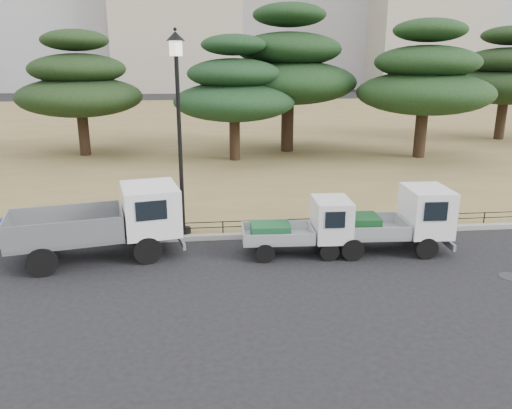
{
  "coord_description": "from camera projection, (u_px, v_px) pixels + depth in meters",
  "views": [
    {
      "loc": [
        -1.64,
        -12.62,
        5.59
      ],
      "look_at": [
        0.0,
        2.0,
        1.3
      ],
      "focal_mm": 35.0,
      "sensor_mm": 36.0,
      "label": 1
    }
  ],
  "objects": [
    {
      "name": "ground",
      "position": [
        264.0,
        270.0,
        13.78
      ],
      "size": [
        220.0,
        220.0,
        0.0
      ],
      "primitive_type": "plane",
      "color": "black"
    },
    {
      "name": "lawn",
      "position": [
        219.0,
        126.0,
        42.95
      ],
      "size": [
        120.0,
        56.0,
        0.15
      ],
      "primitive_type": "cube",
      "color": "olive",
      "rests_on": "ground"
    },
    {
      "name": "curb",
      "position": [
        254.0,
        235.0,
        16.24
      ],
      "size": [
        120.0,
        0.25,
        0.16
      ],
      "primitive_type": "cube",
      "color": "gray",
      "rests_on": "ground"
    },
    {
      "name": "truck_large",
      "position": [
        107.0,
        220.0,
        14.36
      ],
      "size": [
        4.99,
        2.76,
        2.06
      ],
      "rotation": [
        0.0,
        0.0,
        0.21
      ],
      "color": "black",
      "rests_on": "ground"
    },
    {
      "name": "truck_kei_front",
      "position": [
        305.0,
        227.0,
        14.71
      ],
      "size": [
        3.2,
        1.48,
        1.67
      ],
      "rotation": [
        0.0,
        0.0,
        -0.04
      ],
      "color": "black",
      "rests_on": "ground"
    },
    {
      "name": "truck_kei_rear",
      "position": [
        395.0,
        220.0,
        14.93
      ],
      "size": [
        3.77,
        1.78,
        1.94
      ],
      "rotation": [
        0.0,
        0.0,
        -0.05
      ],
      "color": "black",
      "rests_on": "ground"
    },
    {
      "name": "street_lamp",
      "position": [
        178.0,
        102.0,
        15.08
      ],
      "size": [
        0.56,
        0.56,
        6.23
      ],
      "color": "black",
      "rests_on": "lawn"
    },
    {
      "name": "pipe_fence",
      "position": [
        253.0,
        223.0,
        16.28
      ],
      "size": [
        38.0,
        0.04,
        0.4
      ],
      "color": "black",
      "rests_on": "lawn"
    },
    {
      "name": "tarp_pile",
      "position": [
        24.0,
        228.0,
        15.56
      ],
      "size": [
        1.67,
        1.41,
        0.95
      ],
      "rotation": [
        0.0,
        0.0,
        -0.3
      ],
      "color": "navy",
      "rests_on": "lawn"
    },
    {
      "name": "manhole",
      "position": [
        511.0,
        277.0,
        13.33
      ],
      "size": [
        0.6,
        0.6,
        0.01
      ],
      "primitive_type": "cylinder",
      "color": "#2D2D30",
      "rests_on": "ground"
    },
    {
      "name": "pine_west_near",
      "position": [
        79.0,
        84.0,
        28.36
      ],
      "size": [
        7.06,
        7.06,
        7.06
      ],
      "color": "black",
      "rests_on": "lawn"
    },
    {
      "name": "pine_center_left",
      "position": [
        234.0,
        89.0,
        27.05
      ],
      "size": [
        6.63,
        6.63,
        6.74
      ],
      "color": "black",
      "rests_on": "lawn"
    },
    {
      "name": "pine_center_right",
      "position": [
        288.0,
        68.0,
        29.42
      ],
      "size": [
        8.08,
        8.08,
        8.58
      ],
      "color": "black",
      "rests_on": "lawn"
    },
    {
      "name": "pine_east_near",
      "position": [
        425.0,
        79.0,
        27.65
      ],
      "size": [
        7.52,
        7.52,
        7.59
      ],
      "color": "black",
      "rests_on": "lawn"
    },
    {
      "name": "pine_east_far",
      "position": [
        507.0,
        75.0,
        34.18
      ],
      "size": [
        7.59,
        7.59,
        7.62
      ],
      "color": "black",
      "rests_on": "lawn"
    }
  ]
}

